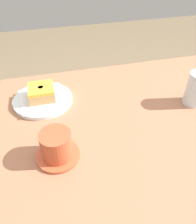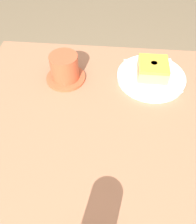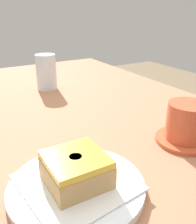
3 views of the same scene
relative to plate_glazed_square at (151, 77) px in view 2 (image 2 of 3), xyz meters
name	(u,v)px [view 2 (image 2 of 3)]	position (x,y,z in m)	size (l,w,h in m)	color
table	(82,210)	(-0.39, 0.17, -0.12)	(1.10, 0.73, 0.72)	#A3694A
plate_glazed_square	(151,77)	(0.00, 0.00, 0.00)	(0.21, 0.21, 0.01)	white
napkin_glazed_square	(151,75)	(0.00, 0.00, 0.01)	(0.16, 0.16, 0.00)	white
donut_glazed_square	(153,69)	(0.00, 0.00, 0.03)	(0.09, 0.09, 0.05)	tan
coffee_cup	(65,69)	(-0.02, 0.27, 0.03)	(0.12, 0.12, 0.09)	#C95532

